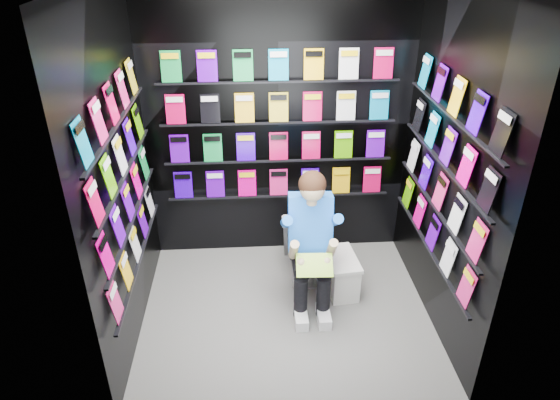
{
  "coord_description": "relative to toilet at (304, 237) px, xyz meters",
  "views": [
    {
      "loc": [
        -0.27,
        -3.26,
        2.89
      ],
      "look_at": [
        -0.04,
        0.15,
        1.01
      ],
      "focal_mm": 32.0,
      "sensor_mm": 36.0,
      "label": 1
    }
  ],
  "objects": [
    {
      "name": "wall_right",
      "position": [
        0.99,
        -0.59,
        0.93
      ],
      "size": [
        0.04,
        2.0,
        2.6
      ],
      "primitive_type": "cube",
      "color": "black",
      "rests_on": "floor"
    },
    {
      "name": "comics_left",
      "position": [
        -1.38,
        -0.59,
        0.94
      ],
      "size": [
        0.06,
        1.7,
        1.37
      ],
      "primitive_type": null,
      "color": "#D91C71",
      "rests_on": "wall_left"
    },
    {
      "name": "longbox",
      "position": [
        0.3,
        -0.32,
        -0.21
      ],
      "size": [
        0.28,
        0.45,
        0.32
      ],
      "primitive_type": "cube",
      "rotation": [
        0.0,
        0.0,
        0.1
      ],
      "color": "silver",
      "rests_on": "floor"
    },
    {
      "name": "longbox_lid",
      "position": [
        0.3,
        -0.32,
        -0.03
      ],
      "size": [
        0.3,
        0.47,
        0.03
      ],
      "primitive_type": "cube",
      "rotation": [
        0.0,
        0.0,
        0.1
      ],
      "color": "silver",
      "rests_on": "longbox"
    },
    {
      "name": "wall_left",
      "position": [
        -1.41,
        -0.59,
        0.93
      ],
      "size": [
        0.04,
        2.0,
        2.6
      ],
      "primitive_type": "cube",
      "color": "black",
      "rests_on": "floor"
    },
    {
      "name": "floor",
      "position": [
        -0.21,
        -0.59,
        -0.37
      ],
      "size": [
        2.4,
        2.4,
        0.0
      ],
      "primitive_type": "plane",
      "color": "slate",
      "rests_on": "ground"
    },
    {
      "name": "held_comic",
      "position": [
        0.0,
        -0.73,
        0.21
      ],
      "size": [
        0.29,
        0.18,
        0.12
      ],
      "primitive_type": "cube",
      "rotation": [
        -0.96,
        0.0,
        -0.05
      ],
      "color": "green",
      "rests_on": "reader"
    },
    {
      "name": "wall_back",
      "position": [
        -0.21,
        0.41,
        0.93
      ],
      "size": [
        2.4,
        0.04,
        2.6
      ],
      "primitive_type": "cube",
      "color": "black",
      "rests_on": "floor"
    },
    {
      "name": "reader",
      "position": [
        0.0,
        -0.38,
        0.38
      ],
      "size": [
        0.52,
        0.74,
        1.32
      ],
      "primitive_type": null,
      "rotation": [
        0.0,
        0.0,
        -0.05
      ],
      "color": "blue",
      "rests_on": "toilet"
    },
    {
      "name": "comics_back",
      "position": [
        -0.21,
        0.38,
        0.94
      ],
      "size": [
        2.1,
        0.06,
        1.37
      ],
      "primitive_type": null,
      "color": "#D91C71",
      "rests_on": "wall_back"
    },
    {
      "name": "toilet",
      "position": [
        0.0,
        0.0,
        0.0
      ],
      "size": [
        0.45,
        0.77,
        0.73
      ],
      "primitive_type": "imported",
      "rotation": [
        0.0,
        0.0,
        3.09
      ],
      "color": "white",
      "rests_on": "floor"
    },
    {
      "name": "wall_front",
      "position": [
        -0.21,
        -1.59,
        0.93
      ],
      "size": [
        2.4,
        0.04,
        2.6
      ],
      "primitive_type": "cube",
      "color": "black",
      "rests_on": "floor"
    },
    {
      "name": "comics_right",
      "position": [
        0.96,
        -0.59,
        0.94
      ],
      "size": [
        0.06,
        1.7,
        1.37
      ],
      "primitive_type": null,
      "color": "#D91C71",
      "rests_on": "wall_right"
    }
  ]
}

